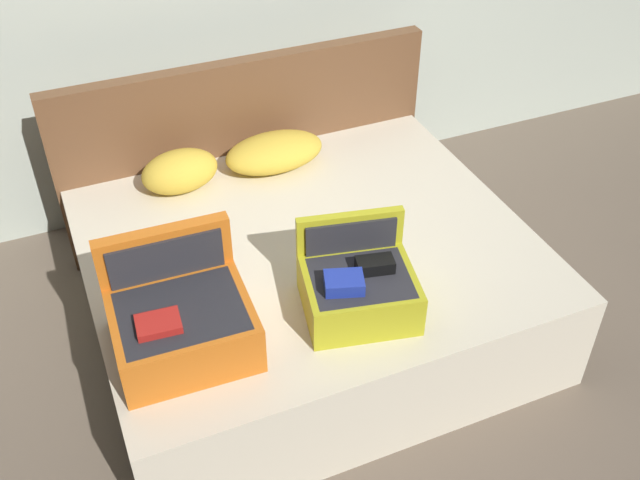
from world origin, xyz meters
name	(u,v)px	position (x,y,z in m)	size (l,w,h in m)	color
ground_plane	(345,382)	(0.00, 0.00, 0.00)	(12.00, 12.00, 0.00)	#6B5B4C
bed	(310,284)	(0.00, 0.40, 0.24)	(1.88, 1.61, 0.49)	beige
headboard	(247,147)	(0.00, 1.25, 0.48)	(1.92, 0.08, 0.97)	brown
hard_case_large	(181,320)	(-0.65, 0.02, 0.62)	(0.51, 0.47, 0.40)	#D16619
hard_case_medium	(358,287)	(0.02, -0.05, 0.60)	(0.49, 0.45, 0.34)	gold
pillow_near_headboard	(274,152)	(0.07, 1.01, 0.58)	(0.49, 0.28, 0.17)	gold
pillow_center_head	(180,171)	(-0.40, 1.01, 0.59)	(0.36, 0.24, 0.19)	gold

